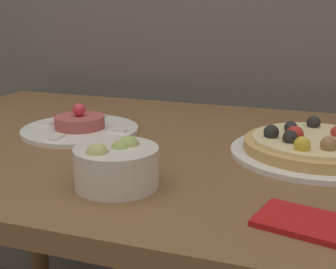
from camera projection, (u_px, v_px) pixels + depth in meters
name	position (u px, v px, depth m)	size (l,w,h in m)	color
dining_table	(179.00, 191.00, 0.97)	(1.35, 0.81, 0.76)	brown
pizza_plate	(315.00, 147.00, 0.87)	(0.31, 0.31, 0.06)	white
tartare_plate	(80.00, 127.00, 1.04)	(0.26, 0.26, 0.07)	white
small_bowl	(116.00, 165.00, 0.73)	(0.13, 0.13, 0.08)	silver
napkin	(313.00, 224.00, 0.60)	(0.16, 0.12, 0.01)	red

